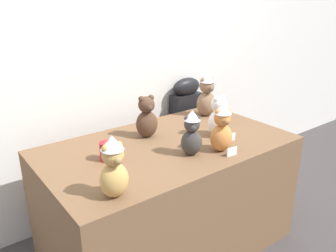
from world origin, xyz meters
The scene contains 12 objects.
wall_back centered at (0.00, 0.95, 1.30)m, with size 7.00×0.08×2.60m, color silver.
display_table centered at (0.00, 0.25, 0.39)m, with size 1.58×0.90×0.77m, color brown.
instrument_case centered at (0.64, 0.83, 0.51)m, with size 0.28×0.13×1.01m.
teddy_bear_honey centered at (-0.56, -0.09, 0.92)m, with size 0.14×0.12×0.30m.
teddy_bear_snow centered at (0.35, 0.16, 0.90)m, with size 0.15×0.13×0.28m.
teddy_bear_ginger centered at (0.19, -0.02, 0.92)m, with size 0.16×0.14×0.30m.
teddy_bear_charcoal centered at (0.01, 0.04, 0.91)m, with size 0.16×0.15×0.27m.
teddy_bear_mocha centered at (0.57, 0.51, 0.94)m, with size 0.17×0.15×0.34m.
teddy_bear_cocoa centered at (-0.04, 0.43, 0.91)m, with size 0.16×0.14×0.28m.
party_cup_red centered at (-0.41, 0.27, 0.83)m, with size 0.08×0.08×0.11m, color red.
name_card_front_left centered at (0.35, 0.04, 0.80)m, with size 0.07×0.01×0.05m, color white.
name_card_front_middle centered at (0.19, -0.11, 0.80)m, with size 0.07×0.01×0.05m, color white.
Camera 1 is at (-1.20, -1.34, 1.65)m, focal length 36.86 mm.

